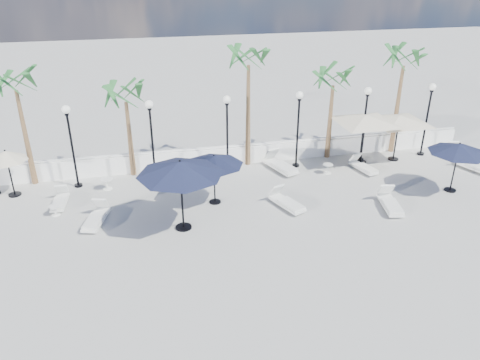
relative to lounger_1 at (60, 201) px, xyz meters
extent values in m
plane|color=#A1A09C|center=(7.60, -4.80, -0.21)|extent=(100.00, 100.00, 0.00)
cube|color=white|center=(7.60, 2.70, 0.24)|extent=(26.00, 0.30, 0.90)
cube|color=white|center=(7.60, 2.70, 0.76)|extent=(26.00, 0.12, 0.08)
cylinder|color=black|center=(0.60, 1.70, -0.16)|extent=(0.36, 0.36, 0.10)
cylinder|color=black|center=(0.60, 1.70, 1.54)|extent=(0.10, 0.10, 3.50)
cylinder|color=black|center=(0.60, 1.70, 3.24)|extent=(0.18, 0.18, 0.10)
sphere|color=white|center=(0.60, 1.70, 3.45)|extent=(0.36, 0.36, 0.36)
cylinder|color=black|center=(4.10, 1.70, -0.16)|extent=(0.36, 0.36, 0.10)
cylinder|color=black|center=(4.10, 1.70, 1.54)|extent=(0.10, 0.10, 3.50)
cylinder|color=black|center=(4.10, 1.70, 3.24)|extent=(0.18, 0.18, 0.10)
sphere|color=white|center=(4.10, 1.70, 3.45)|extent=(0.36, 0.36, 0.36)
cylinder|color=black|center=(7.60, 1.70, -0.16)|extent=(0.36, 0.36, 0.10)
cylinder|color=black|center=(7.60, 1.70, 1.54)|extent=(0.10, 0.10, 3.50)
cylinder|color=black|center=(7.60, 1.70, 3.24)|extent=(0.18, 0.18, 0.10)
sphere|color=white|center=(7.60, 1.70, 3.45)|extent=(0.36, 0.36, 0.36)
cylinder|color=black|center=(11.10, 1.70, -0.16)|extent=(0.36, 0.36, 0.10)
cylinder|color=black|center=(11.10, 1.70, 1.54)|extent=(0.10, 0.10, 3.50)
cylinder|color=black|center=(11.10, 1.70, 3.24)|extent=(0.18, 0.18, 0.10)
sphere|color=white|center=(11.10, 1.70, 3.45)|extent=(0.36, 0.36, 0.36)
cylinder|color=black|center=(14.60, 1.70, -0.16)|extent=(0.36, 0.36, 0.10)
cylinder|color=black|center=(14.60, 1.70, 1.54)|extent=(0.10, 0.10, 3.50)
cylinder|color=black|center=(14.60, 1.70, 3.24)|extent=(0.18, 0.18, 0.10)
sphere|color=white|center=(14.60, 1.70, 3.45)|extent=(0.36, 0.36, 0.36)
cylinder|color=black|center=(18.10, 1.70, -0.16)|extent=(0.36, 0.36, 0.10)
cylinder|color=black|center=(18.10, 1.70, 1.54)|extent=(0.10, 0.10, 3.50)
cylinder|color=black|center=(18.10, 1.70, 3.24)|extent=(0.18, 0.18, 0.10)
sphere|color=white|center=(18.10, 1.70, 3.45)|extent=(0.36, 0.36, 0.36)
cone|color=brown|center=(-1.40, 2.50, 1.99)|extent=(0.28, 0.28, 4.40)
cone|color=brown|center=(3.10, 2.50, 1.59)|extent=(0.28, 0.28, 3.60)
cone|color=brown|center=(8.80, 2.50, 2.29)|extent=(0.28, 0.28, 5.00)
cone|color=brown|center=(13.10, 2.50, 1.69)|extent=(0.28, 0.28, 3.80)
cone|color=brown|center=(16.80, 2.50, 2.09)|extent=(0.28, 0.28, 4.60)
cube|color=silver|center=(0.00, -0.02, -0.08)|extent=(0.64, 1.64, 0.09)
cube|color=silver|center=(-0.02, -0.23, 0.02)|extent=(0.57, 1.12, 0.09)
cube|color=silver|center=(0.04, 0.63, 0.24)|extent=(0.53, 0.41, 0.50)
cube|color=silver|center=(1.57, -1.89, -0.06)|extent=(1.07, 1.91, 0.10)
cube|color=silver|center=(1.50, -2.13, 0.05)|extent=(0.88, 1.34, 0.10)
cube|color=silver|center=(1.77, -1.18, 0.30)|extent=(0.66, 0.57, 0.57)
cube|color=silver|center=(10.21, 1.40, -0.04)|extent=(1.34, 2.19, 0.11)
cube|color=silver|center=(10.30, 1.13, 0.09)|extent=(1.07, 1.54, 0.11)
cube|color=silver|center=(9.93, 2.19, 0.38)|extent=(0.78, 0.68, 0.65)
cube|color=silver|center=(9.36, -2.29, -0.06)|extent=(1.23, 1.91, 0.10)
cube|color=silver|center=(9.44, -2.52, 0.05)|extent=(0.98, 1.35, 0.10)
cube|color=silver|center=(9.09, -1.60, 0.30)|extent=(0.69, 0.61, 0.57)
cube|color=silver|center=(13.53, -3.35, -0.05)|extent=(0.99, 1.96, 0.10)
cube|color=silver|center=(13.48, -3.59, 0.06)|extent=(0.83, 1.36, 0.10)
cube|color=silver|center=(13.68, -2.60, 0.32)|extent=(0.66, 0.55, 0.59)
cube|color=silver|center=(14.17, 0.44, -0.07)|extent=(0.94, 1.73, 0.09)
cube|color=silver|center=(14.23, 0.22, 0.02)|extent=(0.77, 1.21, 0.09)
cube|color=silver|center=(14.01, 1.09, 0.26)|extent=(0.60, 0.50, 0.51)
cube|color=silver|center=(19.60, 0.76, -0.06)|extent=(0.92, 1.87, 0.10)
cube|color=silver|center=(19.55, 0.52, 0.04)|extent=(0.77, 1.29, 0.10)
cube|color=silver|center=(19.73, 1.47, 0.30)|extent=(0.63, 0.52, 0.56)
cube|color=silver|center=(19.60, -0.78, -0.05)|extent=(1.28, 2.02, 0.10)
cube|color=silver|center=(19.32, -0.06, 0.33)|extent=(0.72, 0.64, 0.60)
cylinder|color=silver|center=(1.92, 1.09, -0.19)|extent=(0.42, 0.42, 0.03)
cylinder|color=silver|center=(1.92, 1.09, 0.04)|extent=(0.06, 0.06, 0.50)
cylinder|color=silver|center=(1.92, 1.09, 0.30)|extent=(0.54, 0.54, 0.03)
cylinder|color=silver|center=(-0.08, -0.87, -0.19)|extent=(0.35, 0.35, 0.03)
cylinder|color=silver|center=(-0.08, -0.87, 0.00)|extent=(0.05, 0.05, 0.42)
cylinder|color=silver|center=(-0.08, -0.87, 0.22)|extent=(0.45, 0.45, 0.03)
cylinder|color=silver|center=(12.32, 0.53, -0.19)|extent=(0.37, 0.37, 0.03)
cylinder|color=silver|center=(12.32, 0.53, 0.02)|extent=(0.06, 0.06, 0.45)
cylinder|color=silver|center=(12.32, 0.53, 0.25)|extent=(0.48, 0.48, 0.03)
cylinder|color=black|center=(4.91, -3.01, -0.17)|extent=(0.63, 0.63, 0.07)
cylinder|color=black|center=(4.91, -3.01, 1.17)|extent=(0.08, 0.08, 2.76)
cone|color=black|center=(4.91, -3.01, 2.35)|extent=(3.27, 3.27, 0.51)
sphere|color=black|center=(4.91, -3.01, 2.64)|extent=(0.09, 0.09, 0.09)
cylinder|color=black|center=(6.46, -1.21, -0.18)|extent=(0.50, 0.50, 0.05)
cylinder|color=black|center=(6.46, -1.21, 0.86)|extent=(0.06, 0.06, 2.13)
cone|color=black|center=(6.46, -1.21, 1.76)|extent=(2.49, 2.49, 0.40)
sphere|color=black|center=(6.46, -1.21, 1.99)|extent=(0.07, 0.07, 0.07)
cylinder|color=black|center=(17.02, -2.43, -0.18)|extent=(0.52, 0.52, 0.06)
cylinder|color=black|center=(17.02, -2.43, 0.90)|extent=(0.06, 0.06, 2.22)
cone|color=black|center=(17.02, -2.43, 1.84)|extent=(2.59, 2.59, 0.42)
sphere|color=black|center=(17.02, -2.43, 2.07)|extent=(0.07, 0.07, 0.07)
cylinder|color=black|center=(16.33, 1.40, -0.18)|extent=(0.54, 0.54, 0.06)
cylinder|color=black|center=(16.33, 1.40, 0.98)|extent=(0.07, 0.07, 2.37)
pyramid|color=beige|center=(16.33, 1.40, 2.19)|extent=(5.24, 5.24, 0.36)
cylinder|color=black|center=(14.48, 1.40, -0.17)|extent=(0.58, 0.58, 0.07)
cylinder|color=black|center=(14.48, 1.40, 1.05)|extent=(0.08, 0.08, 2.52)
pyramid|color=beige|center=(14.48, 1.40, 2.34)|extent=(5.48, 5.48, 0.39)
cylinder|color=black|center=(-2.08, 1.40, -0.18)|extent=(0.55, 0.55, 0.06)
cylinder|color=black|center=(-2.08, 1.40, 0.82)|extent=(0.07, 0.07, 2.06)
cone|color=beige|center=(-2.08, 1.40, 1.68)|extent=(1.77, 1.77, 0.44)
sphere|color=black|center=(-2.08, 1.40, 1.92)|extent=(0.08, 0.08, 0.08)
camera|label=1|loc=(3.63, -18.73, 9.34)|focal=35.00mm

